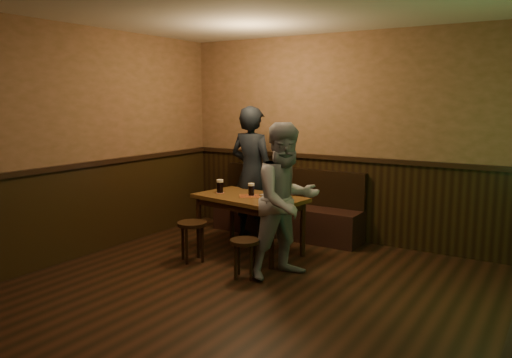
{
  "coord_description": "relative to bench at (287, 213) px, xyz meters",
  "views": [
    {
      "loc": [
        2.54,
        -3.36,
        1.92
      ],
      "look_at": [
        -0.63,
        1.67,
        0.97
      ],
      "focal_mm": 35.0,
      "sensor_mm": 36.0,
      "label": 1
    }
  ],
  "objects": [
    {
      "name": "room",
      "position": [
        0.79,
        -2.53,
        0.89
      ],
      "size": [
        5.04,
        6.04,
        2.84
      ],
      "color": "black",
      "rests_on": "ground"
    },
    {
      "name": "bench",
      "position": [
        0.0,
        0.0,
        0.0
      ],
      "size": [
        2.2,
        0.5,
        0.95
      ],
      "color": "black",
      "rests_on": "ground"
    },
    {
      "name": "pub_table",
      "position": [
        0.0,
        -0.98,
        0.32
      ],
      "size": [
        1.45,
        0.96,
        0.73
      ],
      "rotation": [
        0.0,
        0.0,
        -0.15
      ],
      "color": "brown",
      "rests_on": "ground"
    },
    {
      "name": "stool_left",
      "position": [
        -0.39,
        -1.64,
        0.07
      ],
      "size": [
        0.41,
        0.41,
        0.48
      ],
      "rotation": [
        0.0,
        0.0,
        0.16
      ],
      "color": "black",
      "rests_on": "ground"
    },
    {
      "name": "stool_right",
      "position": [
        0.45,
        -1.78,
        0.03
      ],
      "size": [
        0.41,
        0.41,
        0.43
      ],
      "rotation": [
        0.0,
        0.0,
        -0.4
      ],
      "color": "black",
      "rests_on": "ground"
    },
    {
      "name": "pint_left",
      "position": [
        -0.44,
        -1.01,
        0.5
      ],
      "size": [
        0.11,
        0.11,
        0.18
      ],
      "color": "#992A12",
      "rests_on": "pub_table"
    },
    {
      "name": "pint_mid",
      "position": [
        0.0,
        -0.95,
        0.49
      ],
      "size": [
        0.1,
        0.1,
        0.16
      ],
      "color": "#992A12",
      "rests_on": "pub_table"
    },
    {
      "name": "pint_right",
      "position": [
        0.46,
        -1.12,
        0.5
      ],
      "size": [
        0.11,
        0.11,
        0.17
      ],
      "color": "#992A12",
      "rests_on": "pub_table"
    },
    {
      "name": "laptop",
      "position": [
        0.27,
        -0.77,
        0.47
      ],
      "size": [
        0.33,
        0.28,
        0.22
      ],
      "rotation": [
        0.0,
        0.0,
        -0.08
      ],
      "color": "silver",
      "rests_on": "pub_table"
    },
    {
      "name": "menu",
      "position": [
        0.59,
        -1.18,
        0.42
      ],
      "size": [
        0.26,
        0.26,
        0.0
      ],
      "primitive_type": "cube",
      "rotation": [
        0.0,
        0.0,
        -0.78
      ],
      "color": "silver",
      "rests_on": "pub_table"
    },
    {
      "name": "person_suit",
      "position": [
        -0.33,
        -0.41,
        0.61
      ],
      "size": [
        0.69,
        0.47,
        1.84
      ],
      "primitive_type": "imported",
      "rotation": [
        0.0,
        0.0,
        3.1
      ],
      "color": "black",
      "rests_on": "ground"
    },
    {
      "name": "person_grey",
      "position": [
        0.8,
        -1.48,
        0.53
      ],
      "size": [
        0.93,
        1.01,
        1.68
      ],
      "primitive_type": "imported",
      "rotation": [
        0.0,
        0.0,
        1.12
      ],
      "color": "#9A9A9F",
      "rests_on": "ground"
    }
  ]
}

